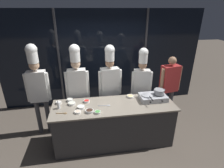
# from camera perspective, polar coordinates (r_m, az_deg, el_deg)

# --- Properties ---
(ground_plane) EXTENTS (24.00, 24.00, 0.00)m
(ground_plane) POSITION_cam_1_polar(r_m,az_deg,el_deg) (4.07, 0.58, -17.94)
(ground_plane) COLOR brown
(window_wall_back) EXTENTS (5.72, 0.09, 2.70)m
(window_wall_back) POSITION_cam_1_polar(r_m,az_deg,el_deg) (5.05, -2.85, 8.07)
(window_wall_back) COLOR black
(window_wall_back) RESTS_ON ground_plane
(demo_counter) EXTENTS (2.46, 0.80, 0.91)m
(demo_counter) POSITION_cam_1_polar(r_m,az_deg,el_deg) (3.78, 0.61, -12.76)
(demo_counter) COLOR #2D2D30
(demo_counter) RESTS_ON ground_plane
(portable_stove) EXTENTS (0.55, 0.39, 0.12)m
(portable_stove) POSITION_cam_1_polar(r_m,az_deg,el_deg) (3.80, 13.20, -4.20)
(portable_stove) COLOR #B2B5BA
(portable_stove) RESTS_ON demo_counter
(frying_pan) EXTENTS (0.26, 0.44, 0.04)m
(frying_pan) POSITION_cam_1_polar(r_m,az_deg,el_deg) (3.72, 11.51, -3.28)
(frying_pan) COLOR #ADAFB5
(frying_pan) RESTS_ON portable_stove
(stock_pot) EXTENTS (0.24, 0.21, 0.11)m
(stock_pot) POSITION_cam_1_polar(r_m,az_deg,el_deg) (3.80, 15.15, -2.44)
(stock_pot) COLOR #93969B
(stock_pot) RESTS_ON portable_stove
(squeeze_bottle_clear) EXTENTS (0.05, 0.05, 0.18)m
(squeeze_bottle_clear) POSITION_cam_1_polar(r_m,az_deg,el_deg) (3.52, -17.08, -6.50)
(squeeze_bottle_clear) COLOR white
(squeeze_bottle_clear) RESTS_ON demo_counter
(prep_bowl_soy_glaze) EXTENTS (0.16, 0.16, 0.05)m
(prep_bowl_soy_glaze) POSITION_cam_1_polar(r_m,az_deg,el_deg) (3.32, -7.37, -8.67)
(prep_bowl_soy_glaze) COLOR white
(prep_bowl_soy_glaze) RESTS_ON demo_counter
(prep_bowl_chicken) EXTENTS (0.13, 0.13, 0.04)m
(prep_bowl_chicken) POSITION_cam_1_polar(r_m,az_deg,el_deg) (3.33, -11.16, -8.90)
(prep_bowl_chicken) COLOR white
(prep_bowl_chicken) RESTS_ON demo_counter
(prep_bowl_rice) EXTENTS (0.14, 0.14, 0.06)m
(prep_bowl_rice) POSITION_cam_1_polar(r_m,az_deg,el_deg) (3.45, -10.10, -7.43)
(prep_bowl_rice) COLOR white
(prep_bowl_rice) RESTS_ON demo_counter
(prep_bowl_scallions) EXTENTS (0.12, 0.12, 0.04)m
(prep_bowl_scallions) POSITION_cam_1_polar(r_m,az_deg,el_deg) (3.27, -4.71, -9.10)
(prep_bowl_scallions) COLOR white
(prep_bowl_scallions) RESTS_ON demo_counter
(prep_bowl_bell_pepper) EXTENTS (0.12, 0.12, 0.05)m
(prep_bowl_bell_pepper) POSITION_cam_1_polar(r_m,az_deg,el_deg) (3.65, -8.30, -5.55)
(prep_bowl_bell_pepper) COLOR white
(prep_bowl_bell_pepper) RESTS_ON demo_counter
(prep_bowl_onion) EXTENTS (0.11, 0.11, 0.05)m
(prep_bowl_onion) POSITION_cam_1_polar(r_m,az_deg,el_deg) (3.72, -17.03, -5.78)
(prep_bowl_onion) COLOR white
(prep_bowl_onion) RESTS_ON demo_counter
(prep_bowl_bean_sprouts) EXTENTS (0.14, 0.14, 0.05)m
(prep_bowl_bean_sprouts) POSITION_cam_1_polar(r_m,az_deg,el_deg) (3.62, -13.01, -6.18)
(prep_bowl_bean_sprouts) COLOR white
(prep_bowl_bean_sprouts) RESTS_ON demo_counter
(prep_bowl_garlic) EXTENTS (0.12, 0.12, 0.05)m
(prep_bowl_garlic) POSITION_cam_1_polar(r_m,az_deg,el_deg) (3.75, -13.60, -5.08)
(prep_bowl_garlic) COLOR white
(prep_bowl_garlic) RESTS_ON demo_counter
(prep_bowl_ginger) EXTENTS (0.16, 0.16, 0.04)m
(prep_bowl_ginger) POSITION_cam_1_polar(r_m,az_deg,el_deg) (3.84, 6.02, -3.96)
(prep_bowl_ginger) COLOR white
(prep_bowl_ginger) RESTS_ON demo_counter
(serving_spoon_slotted) EXTENTS (0.25, 0.07, 0.02)m
(serving_spoon_slotted) POSITION_cam_1_polar(r_m,az_deg,el_deg) (3.50, -1.73, -7.01)
(serving_spoon_slotted) COLOR #B2B5BA
(serving_spoon_slotted) RESTS_ON demo_counter
(serving_spoon_solid) EXTENTS (0.21, 0.06, 0.02)m
(serving_spoon_solid) POSITION_cam_1_polar(r_m,az_deg,el_deg) (3.38, -15.51, -9.18)
(serving_spoon_solid) COLOR olive
(serving_spoon_solid) RESTS_ON demo_counter
(chef_head) EXTENTS (0.49, 0.23, 2.07)m
(chef_head) POSITION_cam_1_polar(r_m,az_deg,el_deg) (3.98, -23.23, 0.36)
(chef_head) COLOR #4C4C51
(chef_head) RESTS_ON ground_plane
(chef_sous) EXTENTS (0.52, 0.22, 2.03)m
(chef_sous) POSITION_cam_1_polar(r_m,az_deg,el_deg) (3.89, -11.33, 0.73)
(chef_sous) COLOR #232326
(chef_sous) RESTS_ON ground_plane
(chef_line) EXTENTS (0.54, 0.25, 1.99)m
(chef_line) POSITION_cam_1_polar(r_m,az_deg,el_deg) (4.00, -0.71, 1.11)
(chef_line) COLOR #2D3856
(chef_line) RESTS_ON ground_plane
(chef_pastry) EXTENTS (0.47, 0.24, 1.91)m
(chef_pastry) POSITION_cam_1_polar(r_m,az_deg,el_deg) (4.14, 9.64, 1.15)
(chef_pastry) COLOR #4C4C51
(chef_pastry) RESTS_ON ground_plane
(person_guest) EXTENTS (0.56, 0.30, 1.67)m
(person_guest) POSITION_cam_1_polar(r_m,az_deg,el_deg) (4.50, 18.21, 0.31)
(person_guest) COLOR #4C4C51
(person_guest) RESTS_ON ground_plane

